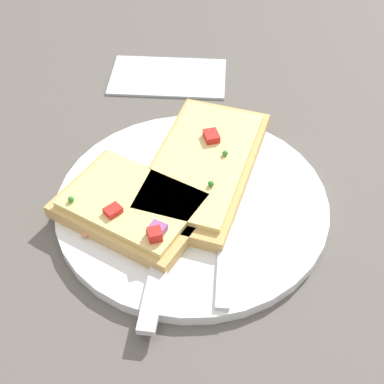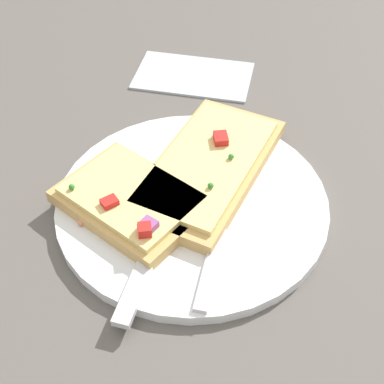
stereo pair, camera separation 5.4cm
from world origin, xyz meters
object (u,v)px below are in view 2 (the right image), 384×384
object	(u,v)px
napkin	(193,75)
pizza_slice_corner	(131,200)
plate	(192,203)
fork	(225,207)
pizza_slice_main	(208,166)
knife	(156,240)

from	to	relation	value
napkin	pizza_slice_corner	bearing A→B (deg)	88.04
plate	fork	world-z (taller)	fork
pizza_slice_main	fork	bearing A→B (deg)	-136.05
knife	pizza_slice_corner	distance (m)	0.05
plate	pizza_slice_corner	bearing A→B (deg)	21.60
knife	plate	bearing A→B (deg)	-15.78
fork	pizza_slice_corner	size ratio (longest dim) A/B	1.30
fork	napkin	distance (m)	0.26
fork	pizza_slice_main	xyz separation A→B (m)	(0.03, -0.05, 0.01)
pizza_slice_corner	pizza_slice_main	bearing A→B (deg)	-108.20
pizza_slice_corner	knife	bearing A→B (deg)	158.85
pizza_slice_main	napkin	bearing A→B (deg)	30.50
plate	fork	bearing A→B (deg)	170.53
knife	pizza_slice_main	xyz separation A→B (m)	(-0.03, -0.10, 0.01)
fork	knife	distance (m)	0.08
plate	napkin	bearing A→B (deg)	-78.45
plate	pizza_slice_main	bearing A→B (deg)	-101.27
pizza_slice_main	pizza_slice_corner	size ratio (longest dim) A/B	1.31
plate	pizza_slice_corner	world-z (taller)	pizza_slice_corner
plate	napkin	distance (m)	0.24
pizza_slice_main	napkin	size ratio (longest dim) A/B	1.45
pizza_slice_main	napkin	xyz separation A→B (m)	(0.06, -0.19, -0.02)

